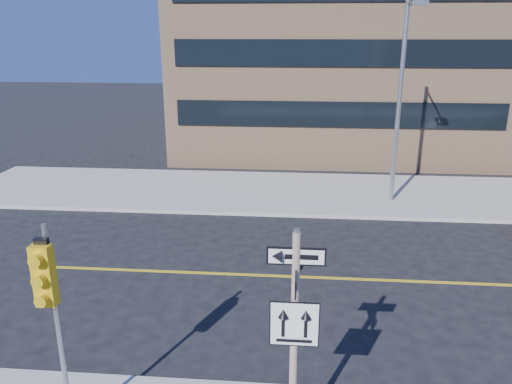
{
  "coord_description": "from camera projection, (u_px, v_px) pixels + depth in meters",
  "views": [
    {
      "loc": [
        -0.03,
        -9.53,
        7.07
      ],
      "look_at": [
        -1.18,
        4.0,
        2.65
      ],
      "focal_mm": 35.0,
      "sensor_mm": 36.0,
      "label": 1
    }
  ],
  "objects": [
    {
      "name": "ground",
      "position": [
        293.0,
        360.0,
        11.22
      ],
      "size": [
        120.0,
        120.0,
        0.0
      ],
      "primitive_type": "plane",
      "color": "black",
      "rests_on": "ground"
    },
    {
      "name": "sign_pole",
      "position": [
        294.0,
        330.0,
        8.08
      ],
      "size": [
        0.92,
        0.92,
        4.06
      ],
      "color": "silver",
      "rests_on": "near_sidewalk"
    },
    {
      "name": "traffic_signal",
      "position": [
        48.0,
        292.0,
        8.08
      ],
      "size": [
        0.32,
        0.45,
        4.0
      ],
      "color": "gray",
      "rests_on": "near_sidewalk"
    },
    {
      "name": "streetlight_a",
      "position": [
        401.0,
        92.0,
        19.61
      ],
      "size": [
        0.55,
        2.25,
        8.0
      ],
      "color": "gray",
      "rests_on": "far_sidewalk"
    }
  ]
}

